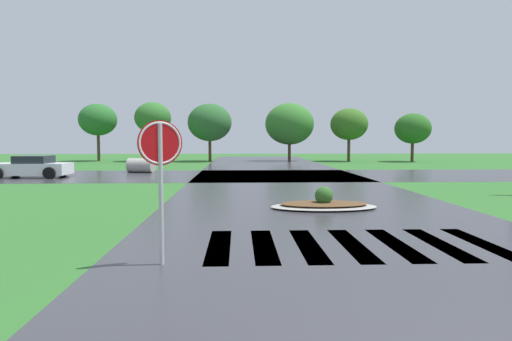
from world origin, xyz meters
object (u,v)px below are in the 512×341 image
at_px(median_island, 324,204).
at_px(drainage_pipe_stack, 141,165).
at_px(car_white_sedan, 32,167).
at_px(stop_sign, 160,158).

distance_m(median_island, drainage_pipe_stack, 17.18).
distance_m(car_white_sedan, drainage_pipe_stack, 6.25).
relative_size(median_island, car_white_sedan, 0.82).
relative_size(stop_sign, car_white_sedan, 0.61).
xyz_separation_m(median_island, car_white_sedan, (-14.12, 11.36, 0.44)).
relative_size(car_white_sedan, drainage_pipe_stack, 2.27).
xyz_separation_m(median_island, drainage_pipe_stack, (-8.86, 14.72, 0.32)).
xyz_separation_m(stop_sign, median_island, (3.95, 5.89, -1.69)).
height_order(stop_sign, median_island, stop_sign).
bearing_deg(stop_sign, car_white_sedan, 96.72).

